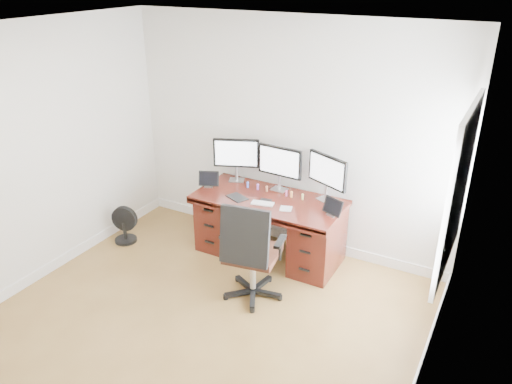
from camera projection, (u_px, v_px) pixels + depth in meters
The scene contains 21 objects.
ground at pixel (177, 348), 4.50m from camera, with size 4.50×4.50×0.00m, color olive.
back_wall at pixel (287, 137), 5.74m from camera, with size 4.00×0.10×2.70m, color white.
right_wall at pixel (427, 278), 3.15m from camera, with size 0.10×4.50×2.70m.
desk at pixel (270, 224), 5.80m from camera, with size 1.70×0.80×0.75m.
office_chair at pixel (251, 268), 5.04m from camera, with size 0.68×0.68×1.11m.
floor_fan at pixel (124, 225), 6.15m from camera, with size 0.32×0.27×0.47m.
monitor_left at pixel (236, 155), 5.95m from camera, with size 0.52×0.24×0.53m.
monitor_center at pixel (280, 163), 5.70m from camera, with size 0.55×0.15×0.53m.
monitor_right at pixel (327, 172), 5.45m from camera, with size 0.52×0.26×0.53m.
tablet_left at pixel (208, 180), 5.89m from camera, with size 0.25×0.16×0.19m.
tablet_right at pixel (332, 208), 5.21m from camera, with size 0.25×0.15×0.19m.
keyboard at pixel (263, 203), 5.49m from camera, with size 0.25×0.11×0.01m, color silver.
trackpad at pixel (286, 209), 5.38m from camera, with size 0.13×0.13×0.01m, color #BABDC2.
drawing_tablet at pixel (237, 197), 5.64m from camera, with size 0.24×0.15×0.01m, color black.
phone at pixel (266, 200), 5.57m from camera, with size 0.13×0.07×0.01m, color black.
figurine_blue at pixel (248, 184), 5.88m from camera, with size 0.03×0.03×0.08m.
figurine_purple at pixel (258, 186), 5.82m from camera, with size 0.03×0.03×0.08m.
figurine_brown at pixel (267, 188), 5.77m from camera, with size 0.03×0.03×0.08m.
figurine_pink at pixel (286, 193), 5.66m from camera, with size 0.03×0.03×0.08m.
figurine_orange at pixel (291, 194), 5.64m from camera, with size 0.03×0.03×0.08m.
figurine_yellow at pixel (303, 196), 5.58m from camera, with size 0.03×0.03×0.08m.
Camera 1 is at (2.31, -2.73, 3.16)m, focal length 35.00 mm.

